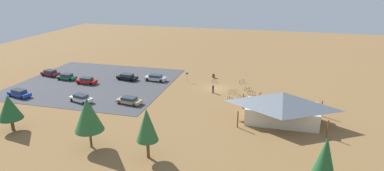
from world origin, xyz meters
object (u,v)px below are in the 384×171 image
Objects in this scene: pine_far_east at (147,125)px; pine_west at (88,114)px; bike_pavilion at (282,105)px; bicycle_red_back_row at (260,95)px; bicycle_blue_by_bin at (242,97)px; pine_far_west at (9,107)px; car_green_second_row at (67,77)px; lot_sign at (187,76)px; car_maroon_inner_stall at (50,73)px; trash_bin at (214,76)px; car_red_far_end at (87,81)px; car_tan_front_row at (129,100)px; car_white_back_corner at (81,98)px; bicycle_yellow_trailside at (252,93)px; bicycle_white_near_sign at (242,82)px; car_blue_near_entry at (19,93)px; car_black_end_stall at (127,77)px; visitor_at_bikes at (213,89)px; car_silver_by_curb at (155,78)px; pine_east at (325,156)px; bicycle_silver_front_row at (233,91)px; bicycle_orange_yard_left at (214,81)px; bicycle_black_yard_right at (248,89)px; bicycle_green_edge_north at (230,99)px.

pine_west is at bearing -4.23° from pine_far_east.
bike_pavilion is 7.87× the size of bicycle_red_back_row.
pine_west reaches higher than bicycle_blue_by_bin.
pine_far_west is (39.22, 13.37, 0.92)m from bike_pavilion.
bicycle_red_back_row is 0.39× the size of car_green_second_row.
lot_sign is 0.39× the size of pine_far_west.
trash_bin is at bearing -167.50° from car_maroon_inner_stall.
car_red_far_end is 16.26m from car_tan_front_row.
pine_far_west is 1.15× the size of car_white_back_corner.
bicycle_yellow_trailside is (-1.45, -3.02, -0.03)m from bicycle_blue_by_bin.
lot_sign is at bearing -18.63° from bicycle_yellow_trailside.
pine_far_east is 35.13m from bicycle_white_near_sign.
car_blue_near_entry reaches higher than bicycle_white_near_sign.
car_maroon_inner_stall is (18.71, 1.59, 0.00)m from car_black_end_stall.
pine_west is 4.14× the size of visitor_at_bikes.
car_black_end_stall is 6.44m from car_silver_by_curb.
car_blue_near_entry is at bearing 16.04° from bicycle_yellow_trailside.
lot_sign reaches higher than bicycle_red_back_row.
pine_east is 1.27× the size of car_black_end_stall.
pine_east reaches higher than pine_far_west.
car_blue_near_entry reaches higher than bicycle_yellow_trailside.
visitor_at_bikes is at bearing -19.41° from bicycle_blue_by_bin.
car_blue_near_entry is at bearing 32.73° from trash_bin.
pine_east is 1.46× the size of car_green_second_row.
car_blue_near_entry reaches higher than car_tan_front_row.
bicycle_blue_by_bin is (-9.44, -24.00, -4.21)m from pine_far_east.
bike_pavilion reaches higher than bicycle_red_back_row.
bicycle_silver_front_row is at bearing -120.94° from pine_west.
pine_far_west reaches higher than bicycle_orange_yard_left.
car_silver_by_curb is at bearing -18.53° from bicycle_blue_by_bin.
bicycle_blue_by_bin is at bearing 148.78° from lot_sign.
trash_bin is 0.62× the size of bicycle_orange_yard_left.
car_blue_near_entry reaches higher than car_white_back_corner.
pine_far_east is at bearing 68.53° from bicycle_blue_by_bin.
pine_east is at bearing 109.54° from bicycle_black_yard_right.
car_green_second_row is at bearing -5.99° from bicycle_green_edge_north.
pine_west is at bearing 57.06° from bicycle_black_yard_right.
bicycle_blue_by_bin reaches higher than bicycle_white_near_sign.
trash_bin is at bearing -42.00° from bicycle_red_back_row.
car_red_far_end reaches higher than car_green_second_row.
bicycle_orange_yard_left is (8.55, -6.01, 0.03)m from bicycle_yellow_trailside.
car_tan_front_row is (1.74, -15.90, -4.13)m from pine_west.
car_silver_by_curb is at bearing -143.59° from car_blue_near_entry.
lot_sign reaches higher than bicycle_orange_yard_left.
car_tan_front_row is (20.28, 12.72, 0.34)m from bicycle_black_yard_right.
car_blue_near_entry is at bearing -30.37° from pine_west.
trash_bin is 0.41× the size of lot_sign.
visitor_at_bikes is at bearing 161.86° from car_silver_by_curb.
trash_bin is 41.98m from pine_far_west.
bicycle_orange_yard_left reaches higher than bicycle_white_near_sign.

